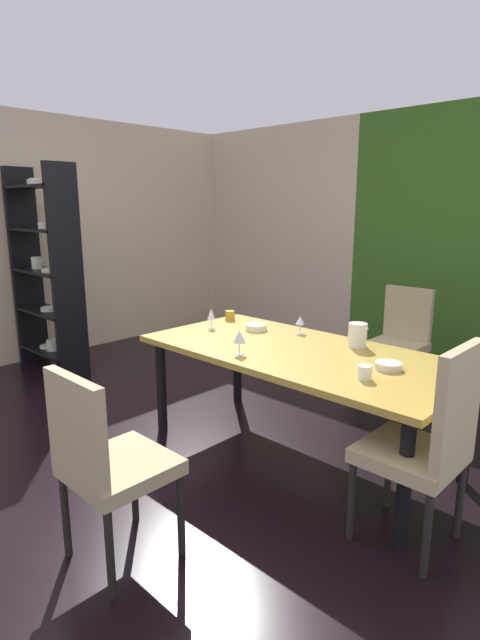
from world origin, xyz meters
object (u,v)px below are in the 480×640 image
chair_right_near (429,440)px  serving_bowl_east (388,366)px  wine_glass_center (211,315)px  serving_bowl_near_window (256,327)px  wine_glass_right (300,321)px  cup_near_shelf (365,372)px  wine_glass_corner (239,337)px  chair_head_near (104,458)px  pitcher_rear (358,335)px  dining_table (299,360)px  display_shelf (46,271)px  cup_front (230,315)px  chair_head_far (400,337)px

chair_right_near → serving_bowl_east: bearing=48.2°
wine_glass_center → serving_bowl_near_window: size_ratio=0.94×
wine_glass_right → serving_bowl_near_window: 0.33m
cup_near_shelf → wine_glass_corner: bearing=-170.8°
chair_head_near → pitcher_rear: bearing=83.2°
dining_table → wine_glass_right: wine_glass_right is taller
chair_right_near → serving_bowl_near_window: 1.64m
display_shelf → serving_bowl_near_window: size_ratio=12.55×
chair_right_near → serving_bowl_east: (-0.41, 0.37, 0.18)m
wine_glass_right → wine_glass_center: (-0.57, -0.34, 0.01)m
display_shelf → serving_bowl_east: size_ratio=13.21×
wine_glass_center → cup_near_shelf: wine_glass_center is taller
chair_right_near → pitcher_rear: size_ratio=6.50×
chair_head_near → cup_near_shelf: size_ratio=12.31×
chair_head_near → wine_glass_corner: 1.16m
display_shelf → wine_glass_corner: display_shelf is taller
cup_near_shelf → pitcher_rear: 0.64m
dining_table → wine_glass_corner: wine_glass_corner is taller
wine_glass_corner → cup_front: wine_glass_corner is taller
cup_front → pitcher_rear: (1.15, 0.02, 0.04)m
serving_bowl_near_window → wine_glass_corner: bearing=-57.5°
chair_head_near → wine_glass_center: (-0.85, 1.44, 0.30)m
serving_bowl_near_window → cup_near_shelf: cup_near_shelf is taller
wine_glass_right → chair_head_near: bearing=-81.1°
display_shelf → wine_glass_corner: 2.64m
serving_bowl_near_window → pitcher_rear: (0.77, 0.13, 0.06)m
display_shelf → cup_near_shelf: (3.43, 0.10, -0.24)m
wine_glass_center → serving_bowl_east: (1.43, 0.03, -0.08)m
dining_table → chair_right_near: size_ratio=2.01×
chair_right_near → pitcher_rear: bearing=50.2°
serving_bowl_near_window → cup_near_shelf: bearing=-19.3°
cup_front → cup_near_shelf: 1.59m
serving_bowl_east → cup_near_shelf: 0.24m
wine_glass_right → pitcher_rear: 0.49m
chair_right_near → cup_near_shelf: size_ratio=13.49×
chair_head_far → cup_front: size_ratio=12.25×
wine_glass_center → pitcher_rear: pitcher_rear is taller
chair_right_near → serving_bowl_near_window: chair_right_near is taller
display_shelf → pitcher_rear: (3.07, 0.62, -0.20)m
wine_glass_center → cup_front: (-0.09, 0.29, -0.07)m
chair_head_far → display_shelf: 3.35m
wine_glass_right → serving_bowl_east: size_ratio=0.84×
chair_head_far → cup_front: 1.47m
chair_head_near → wine_glass_right: chair_head_near is taller
wine_glass_corner → wine_glass_center: (-0.62, 0.34, -0.01)m
wine_glass_right → serving_bowl_near_window: wine_glass_right is taller
dining_table → wine_glass_center: (-0.83, 0.01, 0.17)m
chair_head_near → cup_near_shelf: bearing=65.3°
chair_right_near → display_shelf: display_shelf is taller
cup_near_shelf → pitcher_rear: bearing=124.3°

